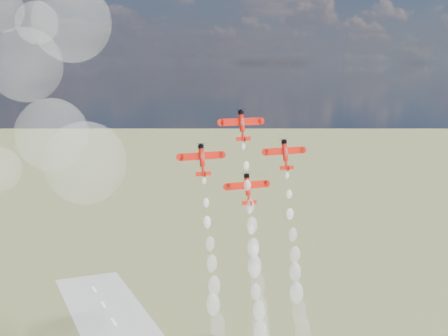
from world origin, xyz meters
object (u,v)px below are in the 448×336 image
at_px(plane_lead, 242,125).
at_px(plane_left, 202,159).
at_px(plane_right, 285,154).
at_px(plane_slot, 248,188).

relative_size(plane_lead, plane_left, 1.00).
distance_m(plane_right, plane_slot, 14.91).
relative_size(plane_left, plane_slot, 1.00).
bearing_deg(plane_right, plane_lead, 170.90).
xyz_separation_m(plane_lead, plane_slot, (0.00, -3.91, -16.65)).
xyz_separation_m(plane_lead, plane_left, (-12.21, -1.96, -8.32)).
bearing_deg(plane_slot, plane_left, 170.90).
xyz_separation_m(plane_left, plane_slot, (12.21, -1.96, -8.32)).
bearing_deg(plane_lead, plane_left, -170.90).
bearing_deg(plane_left, plane_right, 0.00).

